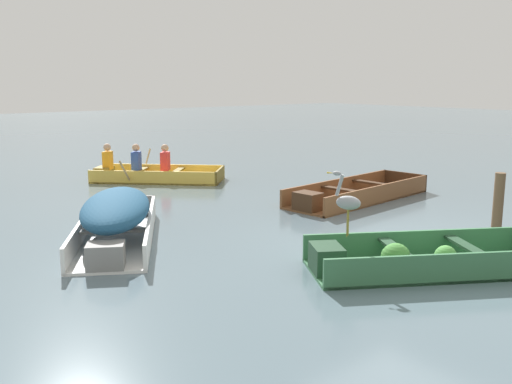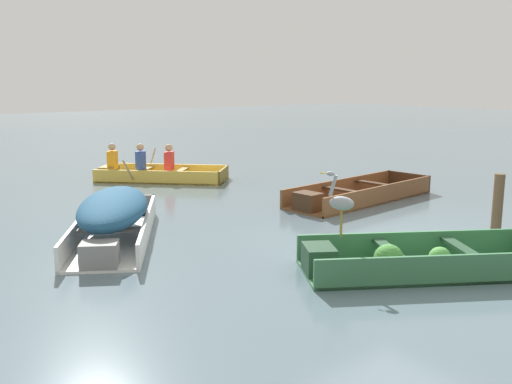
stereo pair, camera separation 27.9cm
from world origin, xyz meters
The scene contains 7 objects.
ground_plane centered at (0.00, 0.00, 0.00)m, with size 80.00×80.00×0.00m, color slate.
dinghy_green_foreground centered at (-0.81, -0.74, 0.14)m, with size 3.26×2.58×0.41m.
skiff_white_near_moored centered at (-3.17, 2.99, 0.41)m, with size 2.57×3.32×0.72m.
skiff_wooden_brown_mid_moored centered at (1.84, 2.68, 0.12)m, with size 3.63×1.42×0.37m.
rowboat_yellow_with_crew centered at (-0.19, 7.42, 0.20)m, with size 3.00×2.99×0.89m.
heron_on_dinghy centered at (-1.41, -0.04, 0.88)m, with size 0.28×0.44×0.84m.
mooring_post centered at (1.51, -0.52, 0.50)m, with size 0.16×0.16×1.00m, color brown.
Camera 1 is at (-6.79, -4.81, 2.37)m, focal length 40.00 mm.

